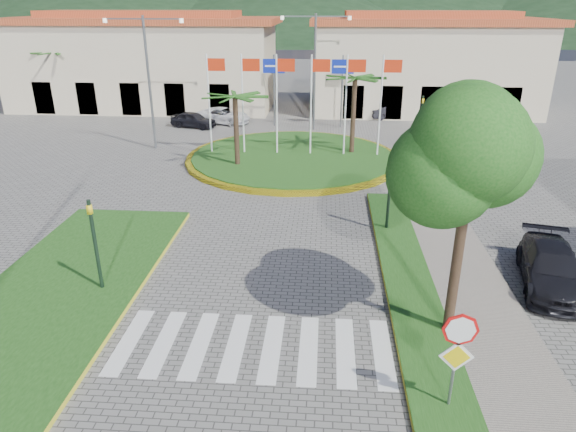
# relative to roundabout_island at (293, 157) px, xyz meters

# --- Properties ---
(sidewalk_right) EXTENTS (4.00, 28.00, 0.15)m
(sidewalk_right) POSITION_rel_roundabout_island_xyz_m (6.00, -20.00, -0.10)
(sidewalk_right) COLOR gray
(sidewalk_right) RESTS_ON ground
(verge_right) EXTENTS (1.60, 28.00, 0.18)m
(verge_right) POSITION_rel_roundabout_island_xyz_m (4.80, -20.00, -0.08)
(verge_right) COLOR #1B4614
(verge_right) RESTS_ON ground
(median_left) EXTENTS (5.00, 14.00, 0.18)m
(median_left) POSITION_rel_roundabout_island_xyz_m (-6.50, -16.00, -0.08)
(median_left) COLOR #1B4614
(median_left) RESTS_ON ground
(crosswalk) EXTENTS (8.00, 3.00, 0.01)m
(crosswalk) POSITION_rel_roundabout_island_xyz_m (-0.00, -18.00, -0.17)
(crosswalk) COLOR silver
(crosswalk) RESTS_ON ground
(roundabout_island) EXTENTS (12.70, 12.70, 6.00)m
(roundabout_island) POSITION_rel_roundabout_island_xyz_m (0.00, 0.00, 0.00)
(roundabout_island) COLOR yellow
(roundabout_island) RESTS_ON ground
(stop_sign) EXTENTS (0.80, 0.11, 2.65)m
(stop_sign) POSITION_rel_roundabout_island_xyz_m (4.90, -20.04, 1.62)
(stop_sign) COLOR slate
(stop_sign) RESTS_ON ground
(deciduous_tree) EXTENTS (3.60, 3.60, 6.80)m
(deciduous_tree) POSITION_rel_roundabout_island_xyz_m (5.50, -17.00, 5.00)
(deciduous_tree) COLOR black
(deciduous_tree) RESTS_ON ground
(traffic_light_left) EXTENTS (0.15, 0.18, 3.20)m
(traffic_light_left) POSITION_rel_roundabout_island_xyz_m (-5.20, -15.50, 1.77)
(traffic_light_left) COLOR black
(traffic_light_left) RESTS_ON ground
(traffic_light_right) EXTENTS (0.15, 0.18, 3.20)m
(traffic_light_right) POSITION_rel_roundabout_island_xyz_m (4.50, -10.00, 1.77)
(traffic_light_right) COLOR black
(traffic_light_right) RESTS_ON ground
(traffic_light_far) EXTENTS (0.18, 0.15, 3.20)m
(traffic_light_far) POSITION_rel_roundabout_island_xyz_m (8.00, 4.00, 1.77)
(traffic_light_far) COLOR black
(traffic_light_far) RESTS_ON ground
(direction_sign_west) EXTENTS (1.60, 0.14, 5.20)m
(direction_sign_west) POSITION_rel_roundabout_island_xyz_m (-2.00, 8.97, 3.36)
(direction_sign_west) COLOR slate
(direction_sign_west) RESTS_ON ground
(direction_sign_east) EXTENTS (1.60, 0.14, 5.20)m
(direction_sign_east) POSITION_rel_roundabout_island_xyz_m (3.00, 8.97, 3.36)
(direction_sign_east) COLOR slate
(direction_sign_east) RESTS_ON ground
(street_lamp_centre) EXTENTS (4.80, 0.16, 8.00)m
(street_lamp_centre) POSITION_rel_roundabout_island_xyz_m (1.00, 8.00, 4.32)
(street_lamp_centre) COLOR slate
(street_lamp_centre) RESTS_ON ground
(street_lamp_west) EXTENTS (4.80, 0.16, 8.00)m
(street_lamp_west) POSITION_rel_roundabout_island_xyz_m (-9.00, 2.00, 4.32)
(street_lamp_west) COLOR slate
(street_lamp_west) RESTS_ON ground
(building_left) EXTENTS (23.32, 9.54, 8.05)m
(building_left) POSITION_rel_roundabout_island_xyz_m (-14.00, 16.00, 3.73)
(building_left) COLOR beige
(building_left) RESTS_ON ground
(building_right) EXTENTS (19.08, 9.54, 8.05)m
(building_right) POSITION_rel_roundabout_island_xyz_m (10.00, 16.00, 3.73)
(building_right) COLOR beige
(building_right) RESTS_ON ground
(hill_near_back) EXTENTS (110.00, 110.00, 16.00)m
(hill_near_back) POSITION_rel_roundabout_island_xyz_m (-10.00, 108.00, 7.83)
(hill_near_back) COLOR black
(hill_near_back) RESTS_ON ground
(white_van) EXTENTS (4.70, 3.23, 1.19)m
(white_van) POSITION_rel_roundabout_island_xyz_m (-6.04, 9.54, 0.42)
(white_van) COLOR white
(white_van) RESTS_ON ground
(car_dark_a) EXTENTS (3.69, 2.34, 1.17)m
(car_dark_a) POSITION_rel_roundabout_island_xyz_m (-8.00, 8.00, 0.41)
(car_dark_a) COLOR black
(car_dark_a) RESTS_ON ground
(car_dark_b) EXTENTS (3.57, 2.20, 1.11)m
(car_dark_b) POSITION_rel_roundabout_island_xyz_m (7.03, 12.26, 0.38)
(car_dark_b) COLOR black
(car_dark_b) RESTS_ON ground
(car_side_right) EXTENTS (2.79, 4.80, 1.31)m
(car_side_right) POSITION_rel_roundabout_island_xyz_m (9.44, -13.99, 0.48)
(car_side_right) COLOR black
(car_side_right) RESTS_ON ground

